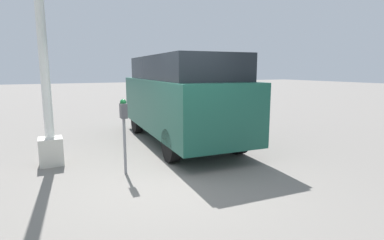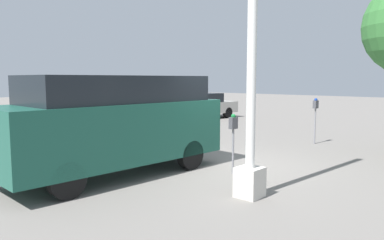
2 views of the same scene
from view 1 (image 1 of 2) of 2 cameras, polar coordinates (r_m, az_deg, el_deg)
The scene contains 4 objects.
ground_plane at distance 5.46m, azimuth -3.99°, elevation -10.59°, with size 80.00×80.00×0.00m, color slate.
parking_meter_near at distance 5.44m, azimuth -12.87°, elevation 0.14°, with size 0.21×0.12×1.37m.
lamp_post at distance 6.41m, azimuth -26.45°, elevation 10.81°, with size 0.44×0.44×6.16m.
parked_van at distance 7.71m, azimuth -2.22°, elevation 4.52°, with size 5.15×2.08×2.21m.
Camera 1 is at (-4.75, 1.92, 1.88)m, focal length 28.00 mm.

